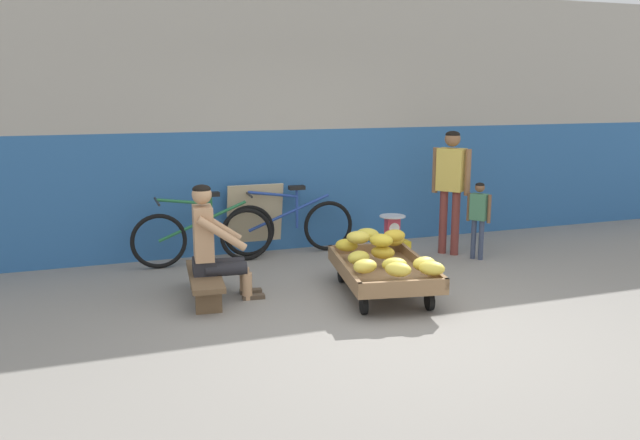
# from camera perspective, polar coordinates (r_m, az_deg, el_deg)

# --- Properties ---
(ground_plane) EXTENTS (80.00, 80.00, 0.00)m
(ground_plane) POSITION_cam_1_polar(r_m,az_deg,el_deg) (5.70, 5.88, -9.41)
(ground_plane) COLOR gray
(back_wall) EXTENTS (16.00, 0.30, 3.25)m
(back_wall) POSITION_cam_1_polar(r_m,az_deg,el_deg) (8.25, -3.34, 8.67)
(back_wall) COLOR #2D609E
(back_wall) RESTS_ON ground
(banana_cart) EXTENTS (1.07, 1.56, 0.36)m
(banana_cart) POSITION_cam_1_polar(r_m,az_deg,el_deg) (6.47, 5.56, -4.59)
(banana_cart) COLOR #8E6B47
(banana_cart) RESTS_ON ground
(banana_pile) EXTENTS (1.00, 1.40, 0.26)m
(banana_pile) POSITION_cam_1_polar(r_m,az_deg,el_deg) (6.38, 5.65, -2.76)
(banana_pile) COLOR gold
(banana_pile) RESTS_ON banana_cart
(low_bench) EXTENTS (0.40, 1.12, 0.27)m
(low_bench) POSITION_cam_1_polar(r_m,az_deg,el_deg) (6.42, -10.13, -5.24)
(low_bench) COLOR brown
(low_bench) RESTS_ON ground
(vendor_seated) EXTENTS (0.70, 0.52, 1.14)m
(vendor_seated) POSITION_cam_1_polar(r_m,az_deg,el_deg) (6.33, -9.45, -2.00)
(vendor_seated) COLOR tan
(vendor_seated) RESTS_ON ground
(plastic_crate) EXTENTS (0.36, 0.28, 0.30)m
(plastic_crate) POSITION_cam_1_polar(r_m,az_deg,el_deg) (7.60, 6.35, -2.89)
(plastic_crate) COLOR gold
(plastic_crate) RESTS_ON ground
(weighing_scale) EXTENTS (0.30, 0.30, 0.29)m
(weighing_scale) POSITION_cam_1_polar(r_m,az_deg,el_deg) (7.53, 6.40, -0.65)
(weighing_scale) COLOR #28282D
(weighing_scale) RESTS_ON plastic_crate
(bicycle_near_left) EXTENTS (1.66, 0.48, 0.86)m
(bicycle_near_left) POSITION_cam_1_polar(r_m,az_deg,el_deg) (7.66, -10.28, -1.33)
(bicycle_near_left) COLOR black
(bicycle_near_left) RESTS_ON ground
(bicycle_far_left) EXTENTS (1.66, 0.48, 0.86)m
(bicycle_far_left) POSITION_cam_1_polar(r_m,az_deg,el_deg) (8.05, -2.76, -0.52)
(bicycle_far_left) COLOR black
(bicycle_far_left) RESTS_ON ground
(sign_board) EXTENTS (0.70, 0.22, 0.88)m
(sign_board) POSITION_cam_1_polar(r_m,az_deg,el_deg) (8.09, -5.79, 0.12)
(sign_board) COLOR #C6B289
(sign_board) RESTS_ON ground
(customer_adult) EXTENTS (0.35, 0.41, 1.53)m
(customer_adult) POSITION_cam_1_polar(r_m,az_deg,el_deg) (8.08, 11.49, 3.62)
(customer_adult) COLOR brown
(customer_adult) RESTS_ON ground
(customer_child) EXTENTS (0.21, 0.25, 0.94)m
(customer_child) POSITION_cam_1_polar(r_m,az_deg,el_deg) (7.96, 13.83, 0.67)
(customer_child) COLOR #38425B
(customer_child) RESTS_ON ground
(shopping_bag) EXTENTS (0.18, 0.12, 0.24)m
(shopping_bag) POSITION_cam_1_polar(r_m,az_deg,el_deg) (7.27, 7.64, -3.83)
(shopping_bag) COLOR silver
(shopping_bag) RESTS_ON ground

